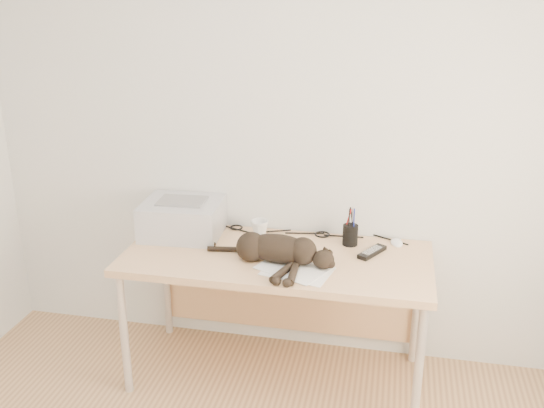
% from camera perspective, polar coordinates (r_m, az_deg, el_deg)
% --- Properties ---
extents(wall_back, '(3.50, 0.00, 3.50)m').
position_cam_1_polar(wall_back, '(3.32, 1.69, 6.58)').
color(wall_back, silver).
rests_on(wall_back, floor).
extents(desk, '(1.60, 0.70, 0.74)m').
position_cam_1_polar(desk, '(3.30, 0.72, -6.31)').
color(desk, tan).
rests_on(desk, floor).
extents(printer, '(0.45, 0.39, 0.20)m').
position_cam_1_polar(printer, '(3.43, -8.39, -1.28)').
color(printer, '#ADADB2').
rests_on(printer, desk).
extents(papers, '(0.41, 0.34, 0.01)m').
position_cam_1_polar(papers, '(3.01, 2.15, -6.20)').
color(papers, white).
rests_on(papers, desk).
extents(cat, '(0.69, 0.35, 0.16)m').
position_cam_1_polar(cat, '(3.06, 0.24, -4.36)').
color(cat, black).
rests_on(cat, desk).
extents(mug, '(0.14, 0.14, 0.09)m').
position_cam_1_polar(mug, '(3.38, -1.17, -2.30)').
color(mug, white).
rests_on(mug, desk).
extents(pen_cup, '(0.08, 0.08, 0.21)m').
position_cam_1_polar(pen_cup, '(3.29, 7.38, -2.87)').
color(pen_cup, black).
rests_on(pen_cup, desk).
extents(remote_grey, '(0.08, 0.19, 0.02)m').
position_cam_1_polar(remote_grey, '(3.31, -1.78, -3.50)').
color(remote_grey, gray).
rests_on(remote_grey, desk).
extents(remote_black, '(0.15, 0.20, 0.02)m').
position_cam_1_polar(remote_black, '(3.22, 9.40, -4.49)').
color(remote_black, black).
rests_on(remote_black, desk).
extents(mouse, '(0.08, 0.12, 0.04)m').
position_cam_1_polar(mouse, '(3.36, 11.67, -3.39)').
color(mouse, white).
rests_on(mouse, desk).
extents(cable_tangle, '(1.36, 0.09, 0.01)m').
position_cam_1_polar(cable_tangle, '(3.44, 1.45, -2.61)').
color(cable_tangle, black).
rests_on(cable_tangle, desk).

